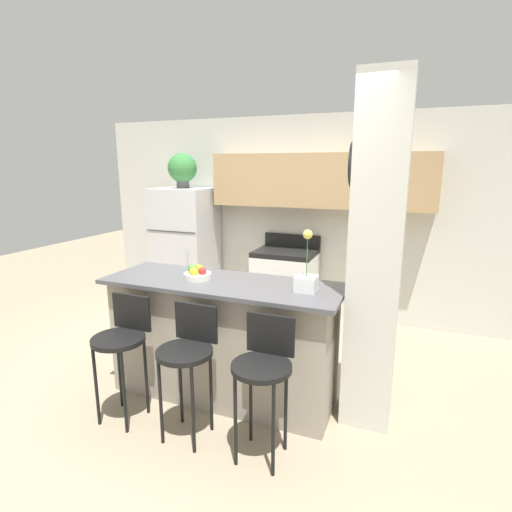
% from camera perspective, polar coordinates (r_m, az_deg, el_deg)
% --- Properties ---
extents(ground_plane, '(14.00, 14.00, 0.00)m').
position_cam_1_polar(ground_plane, '(3.67, -4.64, -19.07)').
color(ground_plane, gray).
extents(wall_back, '(5.60, 0.38, 2.55)m').
position_cam_1_polar(wall_back, '(5.10, 6.99, 7.41)').
color(wall_back, silver).
rests_on(wall_back, ground_plane).
extents(pillar_right, '(0.38, 0.32, 2.55)m').
position_cam_1_polar(pillar_right, '(2.98, 16.64, -0.39)').
color(pillar_right, silver).
rests_on(pillar_right, ground_plane).
extents(counter_bar, '(1.97, 0.69, 1.02)m').
position_cam_1_polar(counter_bar, '(3.43, -4.80, -11.74)').
color(counter_bar, gray).
rests_on(counter_bar, ground_plane).
extents(refrigerator, '(0.75, 0.69, 1.65)m').
position_cam_1_polar(refrigerator, '(5.52, -10.03, 0.96)').
color(refrigerator, silver).
rests_on(refrigerator, ground_plane).
extents(stove_range, '(0.74, 0.61, 1.07)m').
position_cam_1_polar(stove_range, '(5.08, 4.17, -4.15)').
color(stove_range, white).
rests_on(stove_range, ground_plane).
extents(bar_stool_left, '(0.40, 0.40, 0.96)m').
position_cam_1_polar(bar_stool_left, '(3.25, -18.57, -11.20)').
color(bar_stool_left, black).
rests_on(bar_stool_left, ground_plane).
extents(bar_stool_mid, '(0.40, 0.40, 0.96)m').
position_cam_1_polar(bar_stool_mid, '(2.94, -9.73, -13.34)').
color(bar_stool_mid, black).
rests_on(bar_stool_mid, ground_plane).
extents(bar_stool_right, '(0.40, 0.40, 0.96)m').
position_cam_1_polar(bar_stool_right, '(2.71, 1.10, -15.51)').
color(bar_stool_right, black).
rests_on(bar_stool_right, ground_plane).
extents(potted_plant_on_fridge, '(0.38, 0.38, 0.45)m').
position_cam_1_polar(potted_plant_on_fridge, '(5.41, -10.48, 12.15)').
color(potted_plant_on_fridge, '#4C4C51').
rests_on(potted_plant_on_fridge, refrigerator).
extents(orchid_vase, '(0.16, 0.16, 0.46)m').
position_cam_1_polar(orchid_vase, '(2.99, 7.22, -3.17)').
color(orchid_vase, white).
rests_on(orchid_vase, counter_bar).
extents(fruit_bowl, '(0.22, 0.22, 0.12)m').
position_cam_1_polar(fruit_bowl, '(3.33, -8.42, -2.51)').
color(fruit_bowl, silver).
rests_on(fruit_bowl, counter_bar).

